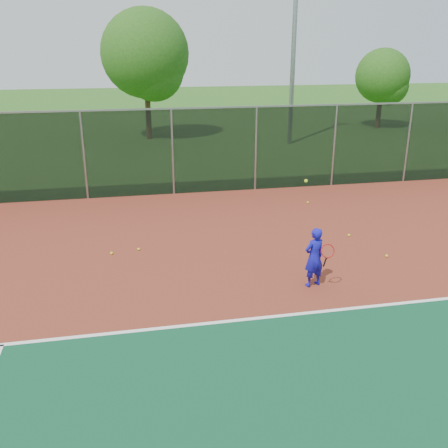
% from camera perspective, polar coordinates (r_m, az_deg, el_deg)
% --- Properties ---
extents(court_apron, '(30.00, 20.00, 0.02)m').
position_cam_1_polar(court_apron, '(9.95, 18.49, -11.84)').
color(court_apron, maroon).
rests_on(court_apron, ground).
extents(fence_back, '(30.00, 0.06, 3.03)m').
position_cam_1_polar(fence_back, '(18.18, 3.65, 8.69)').
color(fence_back, black).
rests_on(fence_back, court_apron).
extents(tennis_player, '(0.59, 0.64, 2.42)m').
position_cam_1_polar(tennis_player, '(11.06, 10.27, -3.74)').
color(tennis_player, '#1412AA').
rests_on(tennis_player, court_apron).
extents(practice_ball_0, '(0.07, 0.07, 0.07)m').
position_cam_1_polar(practice_ball_0, '(13.16, -9.73, -2.85)').
color(practice_ball_0, '#CEE71A').
rests_on(practice_ball_0, court_apron).
extents(practice_ball_1, '(0.07, 0.07, 0.07)m').
position_cam_1_polar(practice_ball_1, '(14.34, 14.09, -1.25)').
color(practice_ball_1, '#CEE71A').
rests_on(practice_ball_1, court_apron).
extents(practice_ball_2, '(0.07, 0.07, 0.07)m').
position_cam_1_polar(practice_ball_2, '(17.04, 9.55, 2.45)').
color(practice_ball_2, '#CEE71A').
rests_on(practice_ball_2, court_apron).
extents(practice_ball_3, '(0.07, 0.07, 0.07)m').
position_cam_1_polar(practice_ball_3, '(13.05, -12.72, -3.27)').
color(practice_ball_3, '#CEE71A').
rests_on(practice_ball_3, court_apron).
extents(practice_ball_4, '(0.07, 0.07, 0.07)m').
position_cam_1_polar(practice_ball_4, '(13.23, 18.10, -3.47)').
color(practice_ball_4, '#CEE71A').
rests_on(practice_ball_4, court_apron).
extents(floodlight_n, '(0.90, 0.40, 11.77)m').
position_cam_1_polar(floodlight_n, '(27.28, 8.14, 22.99)').
color(floodlight_n, gray).
rests_on(floodlight_n, ground).
extents(tree_back_left, '(4.76, 4.76, 6.99)m').
position_cam_1_polar(tree_back_left, '(28.69, -8.76, 18.26)').
color(tree_back_left, '#3A2715').
rests_on(tree_back_left, ground).
extents(tree_back_mid, '(3.34, 3.34, 4.91)m').
position_cam_1_polar(tree_back_mid, '(33.87, 17.84, 15.56)').
color(tree_back_mid, '#3A2715').
rests_on(tree_back_mid, ground).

